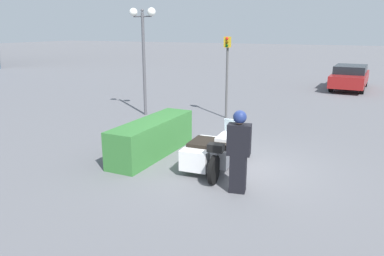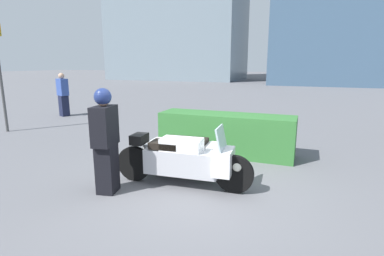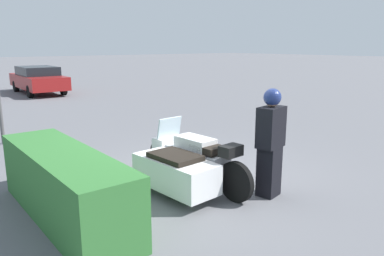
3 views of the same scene
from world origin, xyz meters
name	(u,v)px [view 3 (image 3 of 3)]	position (x,y,z in m)	size (l,w,h in m)	color
ground_plane	(193,181)	(0.00, 0.00, 0.00)	(160.00, 160.00, 0.00)	slate
police_motorcycle	(181,164)	(-0.19, 0.43, 0.47)	(2.60, 1.21, 1.17)	black
officer_rider	(270,140)	(-1.30, -0.60, 0.96)	(0.39, 0.55, 1.83)	black
hedge_bush_curbside	(65,185)	(0.02, 2.39, 0.50)	(3.32, 0.87, 1.00)	#337033
parked_car_background	(38,79)	(15.22, -1.82, 0.75)	(4.82, 1.97, 1.40)	maroon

